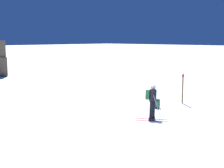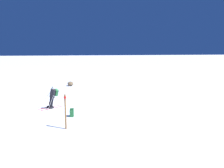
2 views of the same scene
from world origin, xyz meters
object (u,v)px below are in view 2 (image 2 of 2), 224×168
Objects in this scene: spare_backpack at (72,113)px; exposed_boulder_0 at (70,84)px; skier at (53,96)px; trail_marker at (65,110)px.

exposed_boulder_0 is (-11.73, 0.30, 0.00)m from spare_backpack.
trail_marker is (4.14, 0.82, 0.08)m from skier.
exposed_boulder_0 is (-9.68, 1.50, -0.66)m from skier.
exposed_boulder_0 is at bearing 139.19° from skier.
spare_backpack is 2.24m from trail_marker.
skier is at bearing -8.79° from exposed_boulder_0.
spare_backpack reaches higher than exposed_boulder_0.
exposed_boulder_0 is at bearing 177.19° from trail_marker.
trail_marker is (2.08, -0.38, 0.75)m from spare_backpack.
skier is 9.81m from exposed_boulder_0.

